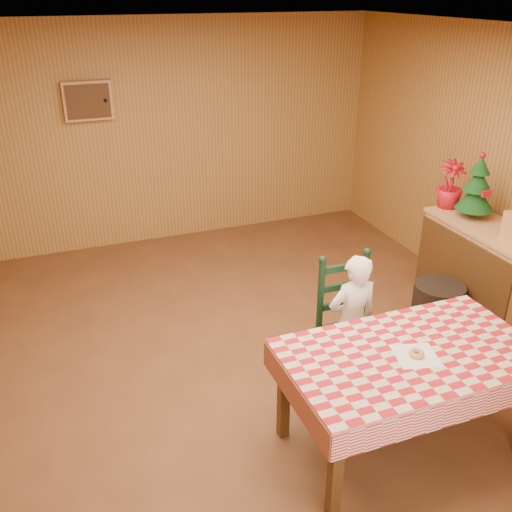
{
  "coord_description": "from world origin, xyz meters",
  "views": [
    {
      "loc": [
        -1.46,
        -3.59,
        2.89
      ],
      "look_at": [
        0.0,
        0.2,
        0.95
      ],
      "focal_mm": 40.0,
      "sensor_mm": 36.0,
      "label": 1
    }
  ],
  "objects_px": {
    "storage_bin": "(437,307)",
    "christmas_tree": "(477,188)",
    "ladder_chair": "(348,325)",
    "shelf_unit": "(481,273)",
    "dining_table": "(410,362)",
    "seated_child": "(352,322)"
  },
  "relations": [
    {
      "from": "storage_bin",
      "to": "christmas_tree",
      "type": "bearing_deg",
      "value": 30.82
    },
    {
      "from": "ladder_chair",
      "to": "storage_bin",
      "type": "distance_m",
      "value": 1.22
    },
    {
      "from": "shelf_unit",
      "to": "storage_bin",
      "type": "relative_size",
      "value": 2.72
    },
    {
      "from": "shelf_unit",
      "to": "storage_bin",
      "type": "bearing_deg",
      "value": -174.08
    },
    {
      "from": "dining_table",
      "to": "seated_child",
      "type": "distance_m",
      "value": 0.74
    },
    {
      "from": "christmas_tree",
      "to": "shelf_unit",
      "type": "bearing_deg",
      "value": -91.98
    },
    {
      "from": "ladder_chair",
      "to": "shelf_unit",
      "type": "relative_size",
      "value": 0.87
    },
    {
      "from": "ladder_chair",
      "to": "seated_child",
      "type": "xyz_separation_m",
      "value": [
        -0.0,
        -0.06,
        0.06
      ]
    },
    {
      "from": "seated_child",
      "to": "christmas_tree",
      "type": "bearing_deg",
      "value": -156.9
    },
    {
      "from": "shelf_unit",
      "to": "christmas_tree",
      "type": "xyz_separation_m",
      "value": [
        0.01,
        0.25,
        0.74
      ]
    },
    {
      "from": "dining_table",
      "to": "shelf_unit",
      "type": "distance_m",
      "value": 2.03
    },
    {
      "from": "ladder_chair",
      "to": "seated_child",
      "type": "height_order",
      "value": "seated_child"
    },
    {
      "from": "dining_table",
      "to": "shelf_unit",
      "type": "xyz_separation_m",
      "value": [
        1.64,
        1.18,
        -0.22
      ]
    },
    {
      "from": "ladder_chair",
      "to": "christmas_tree",
      "type": "distance_m",
      "value": 1.91
    },
    {
      "from": "seated_child",
      "to": "storage_bin",
      "type": "xyz_separation_m",
      "value": [
        1.14,
        0.4,
        -0.33
      ]
    },
    {
      "from": "storage_bin",
      "to": "seated_child",
      "type": "bearing_deg",
      "value": -160.65
    },
    {
      "from": "dining_table",
      "to": "storage_bin",
      "type": "height_order",
      "value": "dining_table"
    },
    {
      "from": "dining_table",
      "to": "ladder_chair",
      "type": "height_order",
      "value": "ladder_chair"
    },
    {
      "from": "ladder_chair",
      "to": "storage_bin",
      "type": "bearing_deg",
      "value": 16.77
    },
    {
      "from": "shelf_unit",
      "to": "christmas_tree",
      "type": "distance_m",
      "value": 0.79
    },
    {
      "from": "ladder_chair",
      "to": "shelf_unit",
      "type": "xyz_separation_m",
      "value": [
        1.64,
        0.4,
        -0.04
      ]
    },
    {
      "from": "seated_child",
      "to": "christmas_tree",
      "type": "relative_size",
      "value": 1.81
    }
  ]
}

